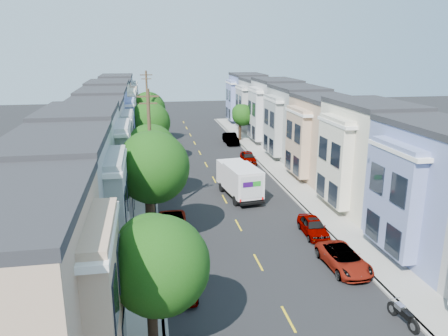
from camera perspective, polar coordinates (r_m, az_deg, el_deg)
name	(u,v)px	position (r m, az deg, el deg)	size (l,w,h in m)	color
ground	(238,225)	(33.27, 1.90, -7.51)	(160.00, 160.00, 0.00)	black
road_slab	(210,172)	(47.23, -1.86, -0.49)	(12.00, 70.00, 0.02)	black
curb_left	(153,174)	(46.77, -9.21, -0.76)	(0.30, 70.00, 0.15)	gray
curb_right	(264,169)	(48.40, 5.25, -0.07)	(0.30, 70.00, 0.15)	gray
sidewalk_left	(141,174)	(46.78, -10.80, -0.84)	(2.60, 70.00, 0.15)	gray
sidewalk_right	(275,168)	(48.76, 6.72, 0.00)	(2.60, 70.00, 0.15)	gray
centerline	(210,172)	(47.23, -1.86, -0.50)	(0.12, 70.00, 0.01)	gold
townhouse_row_left	(104,177)	(47.03, -15.43, -1.14)	(5.00, 70.00, 8.50)	tan
townhouse_row_right	(308,167)	(49.98, 10.90, 0.12)	(5.00, 70.00, 8.50)	tan
tree_a	(157,266)	(18.38, -8.72, -12.56)	(4.16, 4.16, 6.50)	black
tree_b	(151,168)	(28.15, -9.46, 0.03)	(4.70, 4.70, 7.96)	black
tree_c	(150,150)	(37.35, -9.63, 2.35)	(4.31, 4.31, 6.83)	black
tree_d	(148,123)	(49.74, -9.84, 5.85)	(4.70, 4.70, 7.24)	black
tree_e	(148,109)	(61.48, -9.95, 7.60)	(4.70, 4.70, 7.20)	black
tree_far_r	(242,115)	(62.48, 2.38, 6.89)	(3.10, 3.10, 5.28)	black
utility_pole_near	(151,157)	(32.90, -9.56, 1.48)	(1.60, 0.26, 10.00)	#42301E
utility_pole_far	(148,110)	(58.48, -9.94, 7.53)	(1.60, 0.26, 10.00)	#42301E
fedex_truck	(239,179)	(38.88, 2.02, -1.46)	(2.40, 6.23, 2.99)	silver
lead_sedan	(232,171)	(45.16, 1.02, -0.41)	(2.10, 4.56, 1.27)	black
parked_left_b	(183,281)	(24.71, -5.36, -14.50)	(1.56, 4.08, 1.32)	black
parked_left_c	(173,224)	(32.22, -6.63, -7.22)	(2.03, 4.40, 1.22)	#999999
parked_left_d	(166,178)	(42.80, -7.60, -1.29)	(2.10, 4.99, 1.50)	#58200D
parked_right_a	(344,259)	(27.90, 15.38, -11.41)	(2.08, 4.50, 1.25)	slate
parked_right_b	(313,226)	(32.08, 11.55, -7.49)	(1.51, 3.94, 1.28)	white
parked_right_c	(248,158)	(50.68, 3.16, 1.37)	(1.58, 4.12, 1.34)	black
parked_right_d	(231,139)	(60.79, 0.88, 3.84)	(1.58, 4.48, 1.49)	black
motorcycle	(403,315)	(23.94, 22.30, -17.30)	(0.31, 2.25, 0.89)	black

